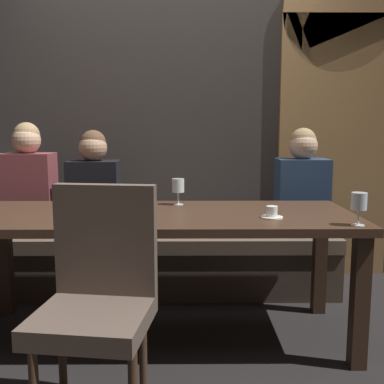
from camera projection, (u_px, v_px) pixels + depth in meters
ground at (160, 336)px, 2.65m from camera, size 9.00×9.00×0.00m
back_wall_tiled at (168, 92)px, 3.65m from camera, size 6.00×0.12×3.00m
arched_door at (336, 109)px, 3.61m from camera, size 0.90×0.05×2.55m
dining_table at (159, 228)px, 2.56m from camera, size 2.20×0.84×0.74m
banquette_bench at (166, 263)px, 3.31m from camera, size 2.50×0.44×0.45m
chair_near_side at (98, 289)px, 1.86m from camera, size 0.50×0.50×0.98m
diner_redhead at (29, 182)px, 3.24m from camera, size 0.36×0.24×0.81m
diner_bearded at (94, 185)px, 3.24m from camera, size 0.36×0.24×0.75m
diner_far_end at (302, 185)px, 3.22m from camera, size 0.36×0.24×0.77m
wine_glass_near_left at (359, 202)px, 2.20m from camera, size 0.08×0.08×0.16m
wine_glass_near_right at (178, 186)px, 2.80m from camera, size 0.08×0.08×0.16m
espresso_cup at (272, 213)px, 2.40m from camera, size 0.12×0.12×0.06m
dessert_plate at (136, 215)px, 2.40m from camera, size 0.19×0.19×0.05m
fork_on_table at (109, 218)px, 2.40m from camera, size 0.03×0.17×0.01m
folded_napkin at (93, 223)px, 2.26m from camera, size 0.11×0.10×0.01m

